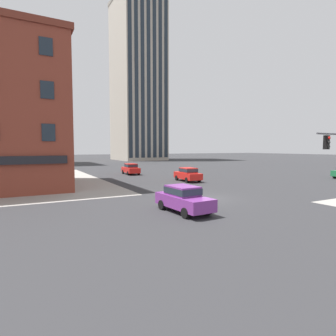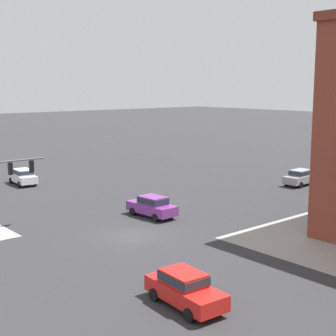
{
  "view_description": "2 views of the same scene",
  "coord_description": "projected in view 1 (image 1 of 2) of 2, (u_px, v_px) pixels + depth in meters",
  "views": [
    {
      "loc": [
        -13.37,
        -18.23,
        4.09
      ],
      "look_at": [
        0.19,
        7.12,
        2.02
      ],
      "focal_mm": 29.71,
      "sensor_mm": 36.0,
      "label": 1
    },
    {
      "loc": [
        19.91,
        27.12,
        10.35
      ],
      "look_at": [
        -3.09,
        0.07,
        4.5
      ],
      "focal_mm": 53.23,
      "sensor_mm": 36.0,
      "label": 2
    }
  ],
  "objects": [
    {
      "name": "car_main_mid",
      "position": [
        183.0,
        198.0,
        17.72
      ],
      "size": [
        2.08,
        4.49,
        1.68
      ],
      "color": "#7A3389",
      "rests_on": "ground"
    },
    {
      "name": "residential_tower_skyline_right",
      "position": [
        138.0,
        80.0,
        94.48
      ],
      "size": [
        14.53,
        18.73,
        54.65
      ],
      "color": "#B2A899",
      "rests_on": "ground"
    },
    {
      "name": "car_main_northbound_far",
      "position": [
        188.0,
        174.0,
        34.17
      ],
      "size": [
        2.14,
        4.52,
        1.68
      ],
      "color": "red",
      "rests_on": "ground"
    },
    {
      "name": "ground_plane",
      "position": [
        207.0,
        198.0,
        22.62
      ],
      "size": [
        320.0,
        320.0,
        0.0
      ],
      "primitive_type": "plane",
      "color": "#2D2D30"
    },
    {
      "name": "car_main_southbound_near",
      "position": [
        131.0,
        169.0,
        43.12
      ],
      "size": [
        2.07,
        4.49,
        1.68
      ],
      "color": "red",
      "rests_on": "ground"
    }
  ]
}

